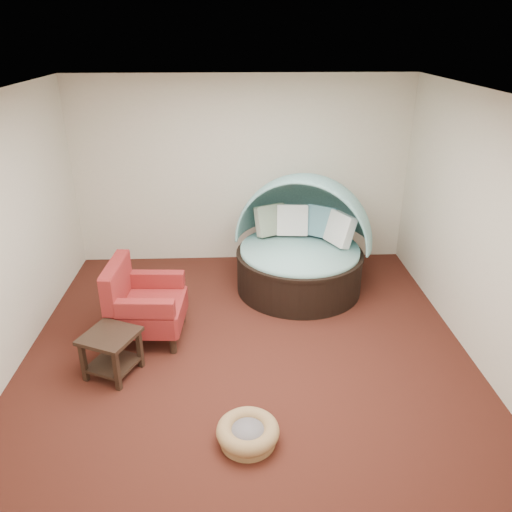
{
  "coord_description": "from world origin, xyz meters",
  "views": [
    {
      "loc": [
        -0.11,
        -4.8,
        3.36
      ],
      "look_at": [
        0.13,
        0.6,
        0.88
      ],
      "focal_mm": 35.0,
      "sensor_mm": 36.0,
      "label": 1
    }
  ],
  "objects_px": {
    "pet_basket": "(248,433)",
    "red_armchair": "(142,303)",
    "side_table": "(111,348)",
    "canopy_daybed": "(302,238)"
  },
  "relations": [
    {
      "from": "pet_basket",
      "to": "side_table",
      "type": "bearing_deg",
      "value": 143.46
    },
    {
      "from": "pet_basket",
      "to": "red_armchair",
      "type": "xyz_separation_m",
      "value": [
        -1.18,
        1.73,
        0.34
      ]
    },
    {
      "from": "side_table",
      "to": "red_armchair",
      "type": "bearing_deg",
      "value": 72.61
    },
    {
      "from": "canopy_daybed",
      "to": "pet_basket",
      "type": "relative_size",
      "value": 3.67
    },
    {
      "from": "red_armchair",
      "to": "side_table",
      "type": "distance_m",
      "value": 0.74
    },
    {
      "from": "pet_basket",
      "to": "red_armchair",
      "type": "distance_m",
      "value": 2.12
    },
    {
      "from": "red_armchair",
      "to": "side_table",
      "type": "relative_size",
      "value": 1.43
    },
    {
      "from": "canopy_daybed",
      "to": "red_armchair",
      "type": "distance_m",
      "value": 2.36
    },
    {
      "from": "red_armchair",
      "to": "canopy_daybed",
      "type": "bearing_deg",
      "value": 34.48
    },
    {
      "from": "canopy_daybed",
      "to": "red_armchair",
      "type": "height_order",
      "value": "canopy_daybed"
    }
  ]
}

